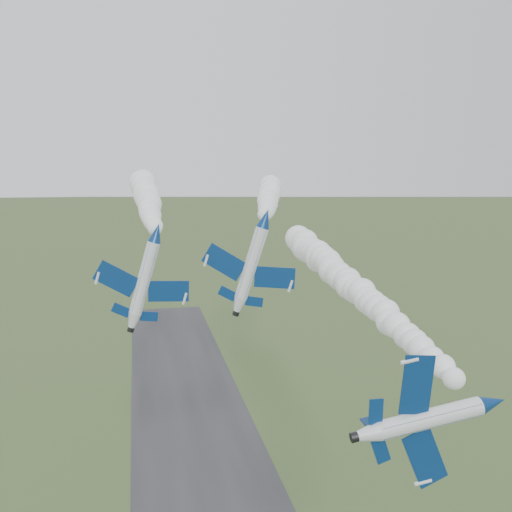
{
  "coord_description": "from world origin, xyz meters",
  "views": [
    {
      "loc": [
        -9.9,
        -43.21,
        50.35
      ],
      "look_at": [
        3.48,
        19.72,
        40.37
      ],
      "focal_mm": 40.0,
      "sensor_mm": 36.0,
      "label": 1
    }
  ],
  "objects": [
    {
      "name": "jet_lead",
      "position": [
        14.63,
        -9.16,
        33.79
      ],
      "size": [
        3.2,
        11.73,
        9.6
      ],
      "rotation": [
        0.0,
        1.41,
        -0.01
      ],
      "color": "silver"
    },
    {
      "name": "jet_pair_right",
      "position": [
        5.3,
        22.84,
        44.41
      ],
      "size": [
        11.14,
        13.65,
        4.35
      ],
      "rotation": [
        0.0,
        0.3,
        -0.22
      ],
      "color": "silver"
    },
    {
      "name": "smoke_trail_jet_pair_left",
      "position": [
        -7.77,
        58.61,
        45.15
      ],
      "size": [
        5.85,
        65.01,
        5.41
      ],
      "primitive_type": null,
      "rotation": [
        0.0,
        0.0,
        -0.01
      ],
      "color": "white"
    },
    {
      "name": "smoke_trail_jet_pair_right",
      "position": [
        14.07,
        58.21,
        45.26
      ],
      "size": [
        19.0,
        64.96,
        4.81
      ],
      "primitive_type": null,
      "rotation": [
        0.0,
        0.0,
        -0.22
      ],
      "color": "white"
    },
    {
      "name": "smoke_trail_jet_lead",
      "position": [
        16.39,
        23.93,
        35.85
      ],
      "size": [
        5.45,
        60.41,
        4.58
      ],
      "primitive_type": null,
      "rotation": [
        0.0,
        0.0,
        -0.01
      ],
      "color": "white"
    },
    {
      "name": "jet_pair_left",
      "position": [
        -7.54,
        22.95,
        42.96
      ],
      "size": [
        10.54,
        13.18,
        4.12
      ],
      "rotation": [
        0.0,
        0.28,
        -0.01
      ],
      "color": "silver"
    }
  ]
}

